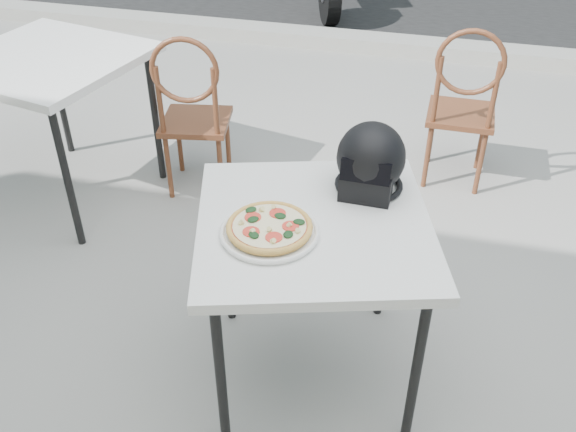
% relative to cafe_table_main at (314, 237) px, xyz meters
% --- Properties ---
extents(ground, '(80.00, 80.00, 0.00)m').
position_rel_cafe_table_main_xyz_m(ground, '(0.26, 0.56, -0.69)').
color(ground, gray).
rests_on(ground, ground).
extents(curb, '(30.00, 0.25, 0.12)m').
position_rel_cafe_table_main_xyz_m(curb, '(0.26, 3.56, -0.63)').
color(curb, '#A09E95').
rests_on(curb, ground).
extents(cafe_table_main, '(0.99, 0.99, 0.75)m').
position_rel_cafe_table_main_xyz_m(cafe_table_main, '(0.00, 0.00, 0.00)').
color(cafe_table_main, white).
rests_on(cafe_table_main, ground).
extents(plate, '(0.43, 0.43, 0.02)m').
position_rel_cafe_table_main_xyz_m(plate, '(-0.13, -0.11, 0.08)').
color(plate, white).
rests_on(plate, cafe_table_main).
extents(pizza, '(0.30, 0.30, 0.04)m').
position_rel_cafe_table_main_xyz_m(pizza, '(-0.13, -0.11, 0.10)').
color(pizza, '#E0AD52').
rests_on(pizza, plate).
extents(helmet, '(0.26, 0.26, 0.26)m').
position_rel_cafe_table_main_xyz_m(helmet, '(0.15, 0.25, 0.18)').
color(helmet, black).
rests_on(helmet, cafe_table_main).
extents(cafe_chair_main, '(0.37, 0.37, 0.95)m').
position_rel_cafe_table_main_xyz_m(cafe_chair_main, '(0.48, 1.59, -0.16)').
color(cafe_chair_main, brown).
rests_on(cafe_chair_main, ground).
extents(cafe_table_side, '(1.02, 1.02, 0.82)m').
position_rel_cafe_table_main_xyz_m(cafe_table_side, '(-1.60, 0.95, 0.06)').
color(cafe_table_side, white).
rests_on(cafe_table_side, ground).
extents(cafe_chair_side, '(0.42, 0.42, 0.94)m').
position_rel_cafe_table_main_xyz_m(cafe_chair_side, '(-0.92, 1.15, -0.16)').
color(cafe_chair_side, brown).
rests_on(cafe_chair_side, ground).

